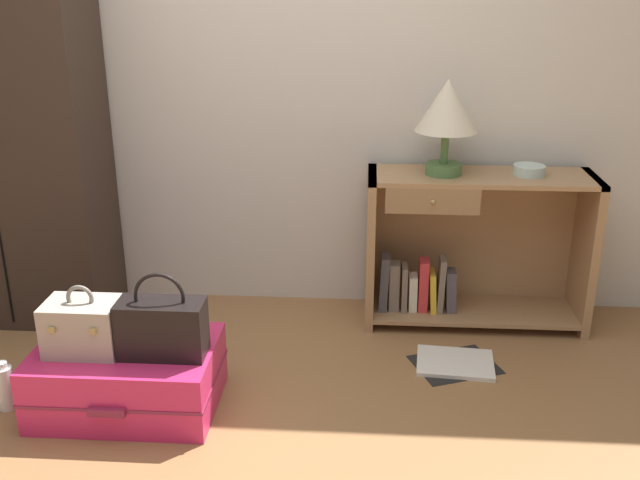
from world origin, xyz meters
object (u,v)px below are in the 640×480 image
(wardrobe, at_px, (8,129))
(table_lamp, at_px, (447,110))
(bottle, at_px, (5,387))
(open_book_on_floor, at_px, (455,363))
(train_case, at_px, (83,326))
(bookshelf, at_px, (467,249))
(handbag, at_px, (162,327))
(bowl, at_px, (529,170))
(suitcase_large, at_px, (128,377))

(wardrobe, distance_m, table_lamp, 2.04)
(bottle, height_order, open_book_on_floor, bottle)
(table_lamp, bearing_deg, train_case, -147.91)
(wardrobe, relative_size, bookshelf, 1.77)
(handbag, bearing_deg, open_book_on_floor, 21.04)
(bookshelf, height_order, bowl, bowl)
(suitcase_large, relative_size, handbag, 2.10)
(bowl, bearing_deg, handbag, -148.90)
(wardrobe, distance_m, bowl, 2.44)
(wardrobe, bearing_deg, train_case, -54.03)
(wardrobe, xyz_separation_m, bowl, (2.44, 0.05, -0.17))
(bottle, bearing_deg, train_case, 2.83)
(suitcase_large, height_order, open_book_on_floor, suitcase_large)
(table_lamp, bearing_deg, suitcase_large, -146.19)
(train_case, bearing_deg, bottle, -177.17)
(suitcase_large, xyz_separation_m, open_book_on_floor, (1.34, 0.41, -0.12))
(table_lamp, xyz_separation_m, open_book_on_floor, (0.06, -0.45, -1.04))
(table_lamp, bearing_deg, bowl, 1.31)
(wardrobe, relative_size, table_lamp, 4.29)
(bookshelf, relative_size, table_lamp, 2.42)
(handbag, bearing_deg, table_lamp, 38.96)
(table_lamp, relative_size, bottle, 2.13)
(table_lamp, height_order, suitcase_large, table_lamp)
(bowl, distance_m, handbag, 1.81)
(bowl, xyz_separation_m, bottle, (-2.16, -0.92, -0.68))
(train_case, distance_m, handbag, 0.31)
(suitcase_large, bearing_deg, bottle, -174.08)
(table_lamp, distance_m, train_case, 1.81)
(bookshelf, relative_size, bottle, 5.16)
(bowl, bearing_deg, bookshelf, 177.59)
(bottle, distance_m, open_book_on_floor, 1.88)
(handbag, bearing_deg, bottle, -179.31)
(table_lamp, relative_size, train_case, 1.56)
(suitcase_large, distance_m, train_case, 0.28)
(bowl, height_order, handbag, bowl)
(suitcase_large, distance_m, open_book_on_floor, 1.40)
(wardrobe, xyz_separation_m, bookshelf, (2.18, 0.06, -0.57))
(open_book_on_floor, bearing_deg, table_lamp, 97.04)
(train_case, relative_size, bottle, 1.37)
(table_lamp, height_order, train_case, table_lamp)
(bottle, bearing_deg, handbag, 0.69)
(wardrobe, relative_size, bowl, 12.99)
(train_case, bearing_deg, open_book_on_floor, 16.61)
(wardrobe, height_order, bowl, wardrobe)
(wardrobe, relative_size, open_book_on_floor, 4.42)
(bookshelf, relative_size, handbag, 3.14)
(wardrobe, xyz_separation_m, bottle, (0.28, -0.87, -0.85))
(wardrobe, height_order, bottle, wardrobe)
(suitcase_large, xyz_separation_m, bottle, (-0.48, -0.05, -0.04))
(train_case, bearing_deg, bowl, 26.38)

